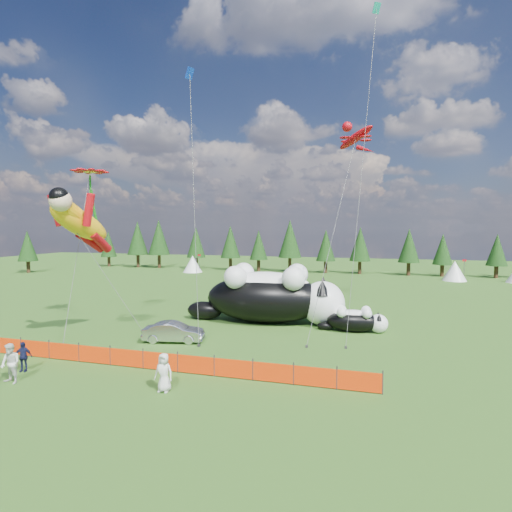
{
  "coord_description": "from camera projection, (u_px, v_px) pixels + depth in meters",
  "views": [
    {
      "loc": [
        10.27,
        -21.11,
        7.38
      ],
      "look_at": [
        3.18,
        4.0,
        5.56
      ],
      "focal_mm": 28.0,
      "sensor_mm": 36.0,
      "label": 1
    }
  ],
  "objects": [
    {
      "name": "ground",
      "position": [
        186.0,
        353.0,
        23.56
      ],
      "size": [
        160.0,
        160.0,
        0.0
      ],
      "primitive_type": "plane",
      "color": "#11380A",
      "rests_on": "ground"
    },
    {
      "name": "safety_fence",
      "position": [
        160.0,
        361.0,
        20.65
      ],
      "size": [
        22.06,
        0.06,
        1.1
      ],
      "color": "#262626",
      "rests_on": "ground"
    },
    {
      "name": "tree_line",
      "position": [
        304.0,
        248.0,
        66.49
      ],
      "size": [
        90.0,
        4.0,
        8.0
      ],
      "primitive_type": null,
      "color": "black",
      "rests_on": "ground"
    },
    {
      "name": "festival_tents",
      "position": [
        373.0,
        269.0,
        58.89
      ],
      "size": [
        50.0,
        3.2,
        2.8
      ],
      "primitive_type": null,
      "color": "white",
      "rests_on": "ground"
    },
    {
      "name": "cat_large",
      "position": [
        273.0,
        295.0,
        31.08
      ],
      "size": [
        12.6,
        5.1,
        4.55
      ],
      "rotation": [
        0.0,
        0.0,
        0.08
      ],
      "color": "black",
      "rests_on": "ground"
    },
    {
      "name": "cat_small",
      "position": [
        356.0,
        320.0,
        28.42
      ],
      "size": [
        4.97,
        1.97,
        1.79
      ],
      "rotation": [
        0.0,
        0.0,
        0.06
      ],
      "color": "black",
      "rests_on": "ground"
    },
    {
      "name": "car",
      "position": [
        174.0,
        332.0,
        25.9
      ],
      "size": [
        4.13,
        2.19,
        1.3
      ],
      "primitive_type": "imported",
      "rotation": [
        0.0,
        0.0,
        1.79
      ],
      "color": "#BCBDC1",
      "rests_on": "ground"
    },
    {
      "name": "spectator_b",
      "position": [
        10.0,
        364.0,
        18.93
      ],
      "size": [
        1.01,
        0.7,
        1.92
      ],
      "primitive_type": "imported",
      "rotation": [
        0.0,
        0.0,
        -0.17
      ],
      "color": "silver",
      "rests_on": "ground"
    },
    {
      "name": "spectator_c",
      "position": [
        23.0,
        357.0,
        20.55
      ],
      "size": [
        1.0,
        0.74,
        1.54
      ],
      "primitive_type": "imported",
      "rotation": [
        0.0,
        0.0,
        0.34
      ],
      "color": "#15193A",
      "rests_on": "ground"
    },
    {
      "name": "spectator_e",
      "position": [
        164.0,
        372.0,
        18.0
      ],
      "size": [
        0.87,
        0.57,
        1.75
      ],
      "primitive_type": "imported",
      "rotation": [
        0.0,
        0.0,
        0.02
      ],
      "color": "silver",
      "rests_on": "ground"
    },
    {
      "name": "superhero_kite",
      "position": [
        80.0,
        223.0,
        25.14
      ],
      "size": [
        6.13,
        5.81,
        10.47
      ],
      "color": "#FCB30D",
      "rests_on": "ground"
    },
    {
      "name": "gecko_kite",
      "position": [
        356.0,
        138.0,
        32.9
      ],
      "size": [
        5.69,
        13.12,
        18.11
      ],
      "color": "#B50912",
      "rests_on": "ground"
    },
    {
      "name": "flower_kite",
      "position": [
        90.0,
        174.0,
        28.76
      ],
      "size": [
        3.39,
        6.85,
        12.68
      ],
      "color": "#B50912",
      "rests_on": "ground"
    },
    {
      "name": "diamond_kite_a",
      "position": [
        190.0,
        87.0,
        26.76
      ],
      "size": [
        2.09,
        3.5,
        18.56
      ],
      "color": "#0C34B8",
      "rests_on": "ground"
    },
    {
      "name": "diamond_kite_b",
      "position": [
        375.0,
        30.0,
        27.89
      ],
      "size": [
        2.0,
        6.36,
        23.88
      ],
      "color": "#0D9E84",
      "rests_on": "ground"
    }
  ]
}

